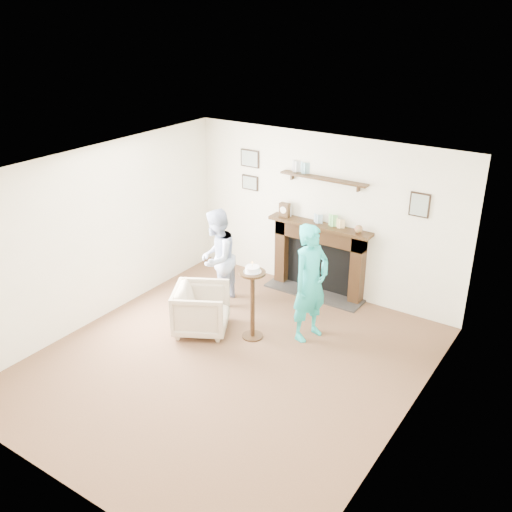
# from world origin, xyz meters

# --- Properties ---
(ground) EXTENTS (5.00, 5.00, 0.00)m
(ground) POSITION_xyz_m (0.00, 0.00, 0.00)
(ground) COLOR brown
(ground) RESTS_ON ground
(room_shell) EXTENTS (4.54, 5.02, 2.52)m
(room_shell) POSITION_xyz_m (-0.00, 0.69, 1.62)
(room_shell) COLOR silver
(room_shell) RESTS_ON ground
(armchair) EXTENTS (0.99, 0.98, 0.67)m
(armchair) POSITION_xyz_m (-0.78, 0.44, 0.00)
(armchair) COLOR tan
(armchair) RESTS_ON ground
(man) EXTENTS (0.75, 0.86, 1.51)m
(man) POSITION_xyz_m (-1.07, 1.19, 0.00)
(man) COLOR #A5B0CE
(man) RESTS_ON ground
(woman) EXTENTS (0.53, 0.68, 1.64)m
(woman) POSITION_xyz_m (0.54, 1.14, 0.00)
(woman) COLOR teal
(woman) RESTS_ON ground
(pedestal_table) EXTENTS (0.36, 0.36, 1.14)m
(pedestal_table) POSITION_xyz_m (-0.09, 0.69, 0.70)
(pedestal_table) COLOR black
(pedestal_table) RESTS_ON ground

